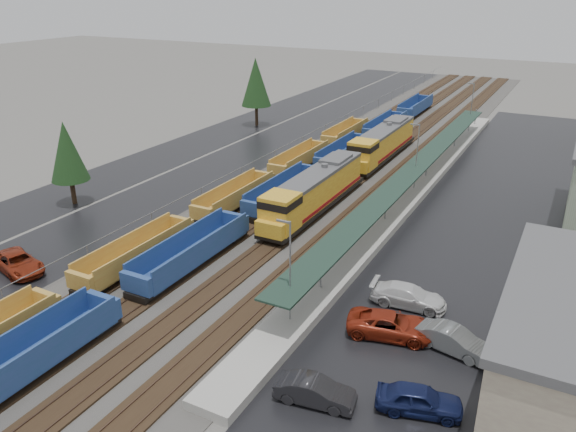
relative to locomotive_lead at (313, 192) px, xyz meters
name	(u,v)px	position (x,y,z in m)	size (l,w,h in m)	color
ballast_strip	(365,159)	(-2.00, 20.64, -2.36)	(20.00, 160.00, 0.08)	#302D2B
trackbed	(365,158)	(-2.00, 20.64, -2.24)	(14.60, 160.00, 0.22)	black
west_parking_lot	(269,146)	(-17.00, 20.64, -2.39)	(10.00, 160.00, 0.02)	black
west_road	(212,137)	(-27.00, 20.64, -2.39)	(9.00, 160.00, 0.02)	black
east_commuter_lot	(501,208)	(17.00, 10.64, -2.39)	(16.00, 100.00, 0.02)	black
station_platform	(414,188)	(7.50, 10.65, -1.67)	(3.00, 80.00, 8.00)	#9E9B93
chainlink_fence	(297,142)	(-11.50, 19.08, -0.79)	(0.08, 160.04, 2.02)	gray
tree_west_near	(67,151)	(-24.00, -9.36, 3.42)	(3.96, 3.96, 9.00)	#332316
tree_west_far	(256,82)	(-25.00, 30.64, 4.72)	(4.84, 4.84, 11.00)	#332316
locomotive_lead	(313,192)	(0.00, 0.00, 0.00)	(3.02, 19.90, 4.51)	black
locomotive_trail	(382,143)	(0.00, 21.00, 0.00)	(3.02, 19.90, 4.51)	black
well_string_yellow	(192,222)	(-8.00, -9.76, -1.26)	(2.57, 88.57, 2.28)	#B17731
well_string_blue	(285,192)	(-4.00, 1.46, -1.19)	(2.79, 113.57, 2.47)	navy
parked_car_west_c	(18,263)	(-16.09, -22.61, -1.61)	(5.68, 2.62, 1.58)	maroon
parked_car_east_a	(315,391)	(12.22, -25.33, -1.64)	(4.63, 1.61, 1.53)	black
parked_car_east_b	(391,325)	(13.92, -17.04, -1.59)	(5.85, 2.70, 1.62)	maroon
parked_car_east_c	(408,296)	(13.87, -12.77, -1.60)	(5.53, 2.25, 1.61)	silver
parked_car_east_d	(419,400)	(17.62, -23.31, -1.59)	(4.77, 1.92, 1.63)	#121A44
parked_car_east_e	(454,341)	(18.08, -16.83, -1.59)	(4.91, 1.71, 1.62)	slate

